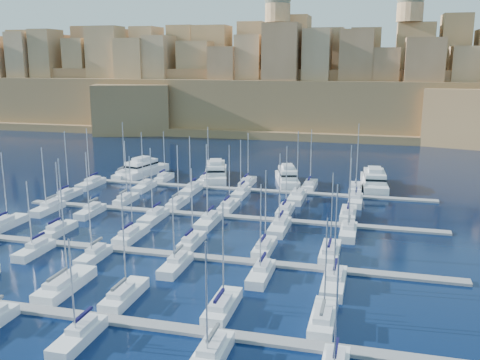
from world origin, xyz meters
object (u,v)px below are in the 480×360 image
(motor_yacht_c, at_px, (287,177))
(motor_yacht_d, at_px, (374,181))
(motor_yacht_a, at_px, (143,169))
(sailboat_2, at_px, (65,285))
(sailboat_4, at_px, (222,307))
(motor_yacht_b, at_px, (216,172))

(motor_yacht_c, xyz_separation_m, motor_yacht_d, (20.68, 1.43, 0.00))
(motor_yacht_a, distance_m, motor_yacht_d, 59.32)
(sailboat_2, xyz_separation_m, sailboat_4, (22.05, -0.82, -0.05))
(sailboat_2, distance_m, motor_yacht_b, 69.90)
(sailboat_2, bearing_deg, motor_yacht_d, 60.82)
(sailboat_4, height_order, motor_yacht_b, sailboat_4)
(motor_yacht_a, bearing_deg, motor_yacht_c, -0.80)
(sailboat_4, height_order, motor_yacht_c, sailboat_4)
(sailboat_4, bearing_deg, motor_yacht_c, 93.04)
(motor_yacht_b, distance_m, motor_yacht_c, 18.86)
(sailboat_2, height_order, motor_yacht_d, sailboat_2)
(sailboat_2, bearing_deg, motor_yacht_b, 90.37)
(sailboat_2, relative_size, sailboat_4, 1.29)
(motor_yacht_a, xyz_separation_m, motor_yacht_b, (19.82, 0.88, -0.00))
(sailboat_4, xyz_separation_m, motor_yacht_b, (-22.50, 70.71, 0.98))
(motor_yacht_a, bearing_deg, motor_yacht_d, 0.87)
(motor_yacht_a, relative_size, motor_yacht_b, 0.90)
(motor_yacht_a, distance_m, motor_yacht_c, 38.63)
(sailboat_2, bearing_deg, sailboat_4, -2.13)
(motor_yacht_b, bearing_deg, motor_yacht_c, -4.32)
(sailboat_4, relative_size, motor_yacht_c, 0.89)
(sailboat_2, xyz_separation_m, motor_yacht_c, (18.36, 68.47, 0.93))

